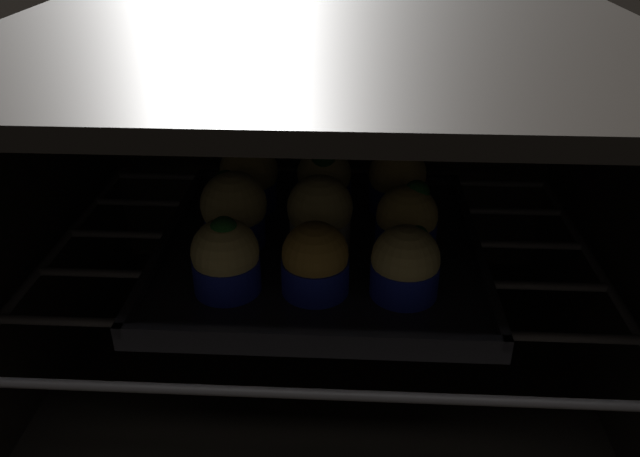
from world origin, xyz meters
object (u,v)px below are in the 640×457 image
object	(u,v)px
muffin_row0_col1	(312,261)
muffin_row2_col2	(397,181)
muffin_row2_col0	(249,177)
muffin_row2_col1	(321,180)
muffin_row0_col0	(226,258)
muffin_row1_col0	(234,211)
baking_tray	(320,249)
muffin_row0_col2	(405,265)
muffin_row1_col2	(407,221)
muffin_row1_col1	(320,214)

from	to	relation	value
muffin_row0_col1	muffin_row2_col2	bearing A→B (deg)	63.19
muffin_row2_col0	muffin_row2_col2	xyz separation A→B (cm)	(15.86, 0.07, -0.13)
muffin_row2_col2	muffin_row2_col1	bearing A→B (deg)	-179.62
muffin_row2_col2	muffin_row0_col1	bearing A→B (deg)	-116.81
muffin_row0_col0	muffin_row1_col0	distance (cm)	8.08
baking_tray	muffin_row2_col2	world-z (taller)	muffin_row2_col2
muffin_row0_col0	muffin_row0_col1	size ratio (longest dim) A/B	1.10
baking_tray	muffin_row0_col1	distance (cm)	8.61
muffin_row0_col0	muffin_row0_col2	xyz separation A→B (cm)	(15.29, 0.15, -0.28)
baking_tray	muffin_row1_col2	size ratio (longest dim) A/B	4.37
baking_tray	muffin_row1_col0	bearing A→B (deg)	-179.70
muffin_row0_col1	muffin_row2_col0	world-z (taller)	muffin_row2_col0
baking_tray	muffin_row1_col2	xyz separation A→B (cm)	(8.28, -0.37, 3.60)
muffin_row0_col2	muffin_row2_col2	xyz separation A→B (cm)	(0.16, 16.05, 0.51)
baking_tray	muffin_row2_col0	xyz separation A→B (cm)	(-8.06, 8.06, 4.00)
muffin_row0_col1	muffin_row1_col0	xyz separation A→B (cm)	(-8.01, 7.83, 0.61)
baking_tray	muffin_row0_col2	distance (cm)	11.52
muffin_row2_col0	muffin_row2_col2	world-z (taller)	muffin_row2_col0
baking_tray	muffin_row2_col1	distance (cm)	8.92
muffin_row2_col0	muffin_row0_col1	bearing A→B (deg)	-63.98
baking_tray	muffin_row1_col0	distance (cm)	9.25
muffin_row1_col0	muffin_row2_col0	bearing A→B (deg)	88.32
muffin_row0_col2	muffin_row1_col1	bearing A→B (deg)	134.48
muffin_row1_col1	muffin_row0_col2	bearing A→B (deg)	-45.52
muffin_row2_col0	muffin_row1_col0	bearing A→B (deg)	-91.68
muffin_row1_col2	muffin_row2_col1	size ratio (longest dim) A/B	0.95
muffin_row1_col1	muffin_row2_col1	world-z (taller)	muffin_row2_col1
muffin_row1_col1	muffin_row1_col2	bearing A→B (deg)	-1.75
muffin_row0_col1	muffin_row2_col0	distance (cm)	17.73
muffin_row0_col2	muffin_row2_col2	world-z (taller)	muffin_row2_col2
muffin_row1_col0	muffin_row2_col2	bearing A→B (deg)	26.90
muffin_row1_col1	muffin_row2_col2	distance (cm)	11.36
muffin_row1_col0	muffin_row1_col2	xyz separation A→B (cm)	(16.57, -0.33, -0.48)
muffin_row2_col1	baking_tray	bearing A→B (deg)	-87.74
muffin_row2_col1	muffin_row1_col1	bearing A→B (deg)	-87.93
muffin_row0_col0	muffin_row0_col1	xyz separation A→B (cm)	(7.36, 0.21, -0.16)
muffin_row1_col2	muffin_row0_col1	bearing A→B (deg)	-138.76
muffin_row0_col0	muffin_row2_col0	bearing A→B (deg)	91.48
muffin_row0_col1	muffin_row0_col2	xyz separation A→B (cm)	(7.93, -0.05, -0.12)
muffin_row0_col0	muffin_row1_col2	xyz separation A→B (cm)	(15.92, 7.71, -0.03)
muffin_row0_col2	muffin_row1_col2	world-z (taller)	muffin_row1_col2
muffin_row2_col0	muffin_row2_col2	distance (cm)	15.86
muffin_row1_col0	muffin_row0_col1	bearing A→B (deg)	-44.33
muffin_row1_col0	muffin_row2_col1	xyz separation A→B (cm)	(7.98, 8.11, -0.29)
muffin_row1_col2	muffin_row2_col0	size ratio (longest dim) A/B	0.93
muffin_row0_col2	muffin_row1_col1	world-z (taller)	muffin_row1_col1
muffin_row1_col0	muffin_row2_col2	size ratio (longest dim) A/B	1.03
muffin_row0_col2	muffin_row2_col1	bearing A→B (deg)	116.47
muffin_row1_col0	muffin_row1_col1	world-z (taller)	muffin_row1_col0
baking_tray	muffin_row1_col0	world-z (taller)	muffin_row1_col0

